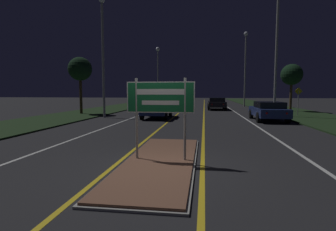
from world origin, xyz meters
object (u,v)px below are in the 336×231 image
Objects in this scene: streetlight_left_far at (158,64)px; car_approaching_1 at (153,101)px; streetlight_left_near at (103,46)px; streetlight_right_near at (277,31)px; car_receding_0 at (268,110)px; car_receding_1 at (217,103)px; streetlight_right_far at (245,58)px; highway_sign at (160,102)px; warning_sign at (298,99)px; car_approaching_0 at (157,108)px.

streetlight_left_far is 8.28m from car_approaching_1.
streetlight_left_near is at bearing -90.59° from streetlight_left_far.
streetlight_right_near reaches higher than streetlight_left_far.
car_receding_0 is 0.95× the size of car_receding_1.
streetlight_left_near is at bearing -130.82° from car_receding_1.
streetlight_left_near is 2.03× the size of car_receding_0.
streetlight_left_far is 13.89m from streetlight_right_far.
car_approaching_1 is at bearing -86.21° from streetlight_left_far.
highway_sign is at bearing -102.67° from streetlight_right_far.
highway_sign is at bearing -79.78° from streetlight_left_far.
car_receding_0 is at bearing -111.10° from streetlight_right_near.
streetlight_left_far reaches higher than car_approaching_1.
streetlight_left_far is at bearing 100.22° from highway_sign.
highway_sign is 28.83m from car_approaching_1.
streetlight_right_far is at bearing 87.02° from car_receding_0.
car_receding_0 is at bearing -92.98° from streetlight_right_far.
highway_sign reaches higher than warning_sign.
streetlight_right_far is 2.25× the size of car_approaching_0.
streetlight_left_near is at bearing -92.25° from car_approaching_1.
car_receding_0 is at bearing -130.56° from warning_sign.
streetlight_left_far reaches higher than car_approaching_0.
streetlight_left_near is 12.86m from car_receding_0.
streetlight_left_far is 2.04× the size of car_receding_0.
car_approaching_1 reaches higher than car_receding_1.
warning_sign is at bearing 49.44° from car_receding_0.
streetlight_left_near is 15.86m from warning_sign.
streetlight_left_near is 0.93× the size of streetlight_right_far.
streetlight_left_near is 1.00× the size of streetlight_left_far.
streetlight_right_far reaches higher than streetlight_left_near.
streetlight_right_far is 2.38× the size of car_approaching_1.
streetlight_left_near is at bearing -170.13° from streetlight_right_near.
warning_sign is at bearing -42.23° from car_approaching_1.
car_receding_1 is 2.08× the size of warning_sign.
car_receding_0 is 1.97× the size of warning_sign.
streetlight_right_far is 19.24m from car_approaching_0.
streetlight_left_near is at bearing 177.10° from car_receding_0.
warning_sign reaches higher than car_approaching_0.
car_approaching_1 is (-12.43, 13.84, -5.83)m from streetlight_right_near.
streetlight_right_near is at bearing -57.26° from streetlight_left_far.
car_receding_0 is 11.40m from car_receding_1.
streetlight_right_near reaches higher than warning_sign.
streetlight_left_near is 13.32m from streetlight_right_near.
car_receding_0 is (11.96, -0.61, -4.69)m from streetlight_left_near.
streetlight_left_far is 15.76m from car_receding_1.
streetlight_left_far is at bearing 99.94° from car_approaching_0.
highway_sign reaches higher than car_receding_1.
highway_sign is 16.59m from streetlight_right_near.
streetlight_left_far is at bearing 89.41° from streetlight_left_near.
car_receding_1 is at bearing 105.12° from car_receding_0.
warning_sign is (3.10, 3.62, 0.72)m from car_receding_0.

